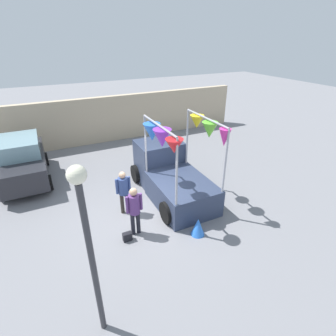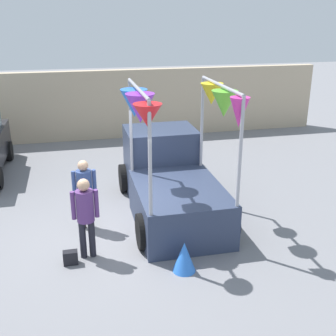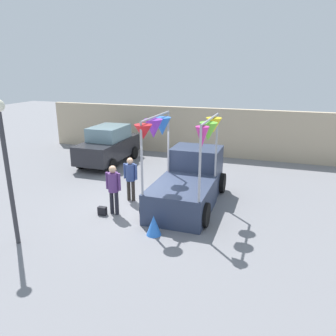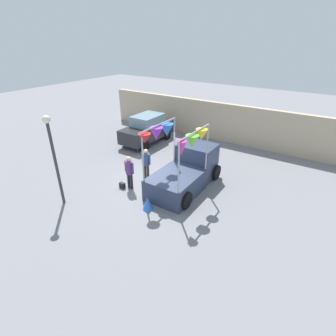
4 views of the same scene
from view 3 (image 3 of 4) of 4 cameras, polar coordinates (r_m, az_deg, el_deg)
name	(u,v)px [view 3 (image 3 of 4)]	position (r m, az deg, el deg)	size (l,w,h in m)	color
ground_plane	(143,208)	(11.52, -4.45, -6.89)	(60.00, 60.00, 0.00)	slate
vendor_truck	(189,178)	(11.66, 3.70, -1.71)	(2.54, 4.09, 3.23)	#2D3851
parked_car	(108,145)	(16.74, -10.33, 3.96)	(1.88, 4.00, 1.88)	#26262B
person_customer	(113,185)	(10.78, -9.49, -2.98)	(0.53, 0.34, 1.68)	black
person_vendor	(130,175)	(11.82, -6.56, -1.24)	(0.53, 0.34, 1.62)	#2D2823
handbag	(102,211)	(11.11, -11.37, -7.33)	(0.28, 0.16, 0.28)	black
street_lamp	(5,153)	(9.35, -26.51, 2.28)	(0.32, 0.32, 3.94)	#333338
brick_boundary_wall	(197,131)	(18.23, 5.06, 6.38)	(18.00, 0.36, 2.60)	tan
folded_kite_bundle_azure	(154,225)	(9.62, -2.51, -9.93)	(0.44, 0.44, 0.60)	blue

